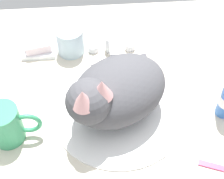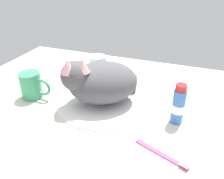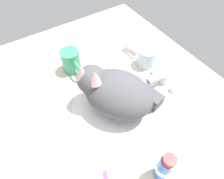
{
  "view_description": "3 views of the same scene",
  "coord_description": "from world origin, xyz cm",
  "px_view_note": "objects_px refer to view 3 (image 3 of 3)",
  "views": [
    {
      "loc": [
        -5.19,
        -47.18,
        64.37
      ],
      "look_at": [
        -1.34,
        2.54,
        4.93
      ],
      "focal_mm": 54.55,
      "sensor_mm": 36.0,
      "label": 1
    },
    {
      "loc": [
        25.42,
        -60.45,
        41.7
      ],
      "look_at": [
        2.57,
        1.43,
        4.65
      ],
      "focal_mm": 36.84,
      "sensor_mm": 36.0,
      "label": 2
    },
    {
      "loc": [
        28.52,
        -20.76,
        55.45
      ],
      "look_at": [
        -2.73,
        -0.58,
        7.16
      ],
      "focal_mm": 30.52,
      "sensor_mm": 36.0,
      "label": 3
    }
  ],
  "objects_px": {
    "faucet": "(162,78)",
    "soap_bar": "(134,47)",
    "toothpaste_bottle": "(164,167)",
    "cat": "(115,91)",
    "rinse_cup": "(147,57)",
    "coffee_mug": "(71,61)"
  },
  "relations": [
    {
      "from": "soap_bar",
      "to": "toothpaste_bottle",
      "type": "relative_size",
      "value": 0.55
    },
    {
      "from": "soap_bar",
      "to": "toothpaste_bottle",
      "type": "distance_m",
      "value": 0.5
    },
    {
      "from": "cat",
      "to": "soap_bar",
      "type": "height_order",
      "value": "cat"
    },
    {
      "from": "faucet",
      "to": "toothpaste_bottle",
      "type": "distance_m",
      "value": 0.33
    },
    {
      "from": "rinse_cup",
      "to": "soap_bar",
      "type": "relative_size",
      "value": 1.08
    },
    {
      "from": "coffee_mug",
      "to": "soap_bar",
      "type": "relative_size",
      "value": 1.69
    },
    {
      "from": "cat",
      "to": "soap_bar",
      "type": "bearing_deg",
      "value": 130.22
    },
    {
      "from": "faucet",
      "to": "cat",
      "type": "bearing_deg",
      "value": -93.29
    },
    {
      "from": "rinse_cup",
      "to": "soap_bar",
      "type": "distance_m",
      "value": 0.09
    },
    {
      "from": "cat",
      "to": "rinse_cup",
      "type": "height_order",
      "value": "cat"
    },
    {
      "from": "faucet",
      "to": "soap_bar",
      "type": "xyz_separation_m",
      "value": [
        -0.2,
        0.02,
        -0.0
      ]
    },
    {
      "from": "rinse_cup",
      "to": "toothpaste_bottle",
      "type": "distance_m",
      "value": 0.42
    },
    {
      "from": "rinse_cup",
      "to": "soap_bar",
      "type": "xyz_separation_m",
      "value": [
        -0.09,
        0.0,
        -0.01
      ]
    },
    {
      "from": "soap_bar",
      "to": "toothpaste_bottle",
      "type": "xyz_separation_m",
      "value": [
        0.44,
        -0.24,
        0.03
      ]
    },
    {
      "from": "coffee_mug",
      "to": "toothpaste_bottle",
      "type": "distance_m",
      "value": 0.49
    },
    {
      "from": "rinse_cup",
      "to": "coffee_mug",
      "type": "bearing_deg",
      "value": -116.76
    },
    {
      "from": "faucet",
      "to": "soap_bar",
      "type": "bearing_deg",
      "value": 174.81
    },
    {
      "from": "toothpaste_bottle",
      "to": "faucet",
      "type": "bearing_deg",
      "value": 137.61
    },
    {
      "from": "cat",
      "to": "toothpaste_bottle",
      "type": "bearing_deg",
      "value": -4.23
    },
    {
      "from": "cat",
      "to": "rinse_cup",
      "type": "bearing_deg",
      "value": 114.39
    },
    {
      "from": "coffee_mug",
      "to": "rinse_cup",
      "type": "xyz_separation_m",
      "value": [
        0.13,
        0.26,
        -0.01
      ]
    },
    {
      "from": "cat",
      "to": "coffee_mug",
      "type": "bearing_deg",
      "value": -168.67
    }
  ]
}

